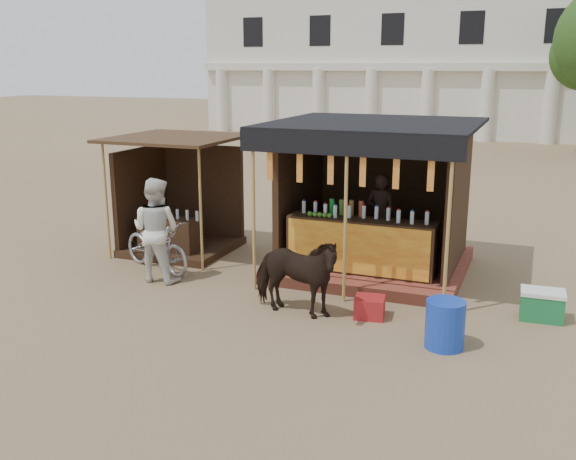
# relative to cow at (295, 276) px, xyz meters

# --- Properties ---
(ground) EXTENTS (120.00, 120.00, 0.00)m
(ground) POSITION_rel_cow_xyz_m (-0.47, -0.69, -0.64)
(ground) COLOR #846B4C
(ground) RESTS_ON ground
(main_stall) EXTENTS (3.60, 3.61, 2.78)m
(main_stall) POSITION_rel_cow_xyz_m (0.53, 2.66, 0.38)
(main_stall) COLOR #964631
(main_stall) RESTS_ON ground
(secondary_stall) EXTENTS (2.40, 2.40, 2.38)m
(secondary_stall) POSITION_rel_cow_xyz_m (-3.64, 2.54, 0.21)
(secondary_stall) COLOR #3B2115
(secondary_stall) RESTS_ON ground
(cow) EXTENTS (1.59, 0.84, 1.29)m
(cow) POSITION_rel_cow_xyz_m (0.00, 0.00, 0.00)
(cow) COLOR black
(cow) RESTS_ON ground
(motorbike) EXTENTS (1.93, 1.26, 0.96)m
(motorbike) POSITION_rel_cow_xyz_m (-3.23, 1.17, -0.16)
(motorbike) COLOR #93949B
(motorbike) RESTS_ON ground
(bystander) EXTENTS (0.91, 0.71, 1.86)m
(bystander) POSITION_rel_cow_xyz_m (-2.89, 0.67, 0.29)
(bystander) COLOR silver
(bystander) RESTS_ON ground
(blue_barrel) EXTENTS (0.68, 0.68, 0.67)m
(blue_barrel) POSITION_rel_cow_xyz_m (2.32, -0.34, -0.31)
(blue_barrel) COLOR #173AAE
(blue_barrel) RESTS_ON ground
(red_crate) EXTENTS (0.50, 0.48, 0.32)m
(red_crate) POSITION_rel_cow_xyz_m (1.09, 0.36, -0.48)
(red_crate) COLOR maroon
(red_crate) RESTS_ON ground
(cooler) EXTENTS (0.66, 0.46, 0.46)m
(cooler) POSITION_rel_cow_xyz_m (3.54, 1.23, -0.41)
(cooler) COLOR #186F37
(cooler) RESTS_ON ground
(background_building) EXTENTS (26.00, 7.45, 8.18)m
(background_building) POSITION_rel_cow_xyz_m (-2.47, 29.25, 3.34)
(background_building) COLOR silver
(background_building) RESTS_ON ground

